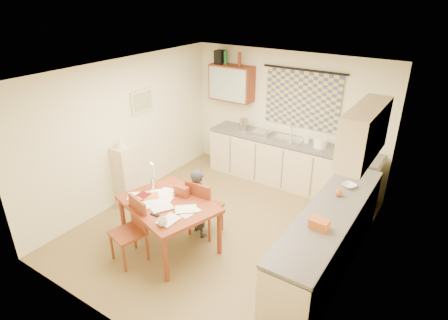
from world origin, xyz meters
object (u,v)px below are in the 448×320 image
Objects in this scene: counter_right at (328,239)px; person at (199,203)px; chair_far at (205,217)px; stove at (298,285)px; shelf_stand at (125,176)px; counter_back at (289,163)px; dining_table at (170,224)px.

counter_right is 2.63× the size of person.
stove is at bearing 155.79° from chair_far.
counter_right reaches higher than stove.
person is (-0.07, -0.06, 0.27)m from chair_far.
chair_far is at bearing 158.46° from stove.
stove is 0.82× the size of shelf_stand.
counter_back is 3.46× the size of chair_far.
person is 1.63m from shelf_stand.
dining_table is 1.54m from shelf_stand.
stove is (0.00, -1.02, -0.01)m from counter_right.
dining_table is at bearing 90.79° from person.
stove is at bearing -178.15° from person.
shelf_stand reaches higher than chair_far.
chair_far is 0.85× the size of person.
counter_back is at bearing 47.08° from shelf_stand.
person is (-1.91, -0.35, 0.11)m from counter_right.
counter_right is 2.25m from dining_table.
counter_right is 1.88× the size of dining_table.
chair_far is 1.71m from shelf_stand.
dining_table is at bearing -103.17° from counter_back.
shelf_stand is at bearing -1.03° from chair_far.
person is at bearing 160.77° from stove.
counter_back is at bearing 116.29° from stove.
stove is 2.03m from person.
counter_right is at bearing -148.43° from person.
dining_table is 1.65× the size of chair_far.
shelf_stand is (-3.54, 0.68, 0.10)m from stove.
counter_back is 3.04× the size of shelf_stand.
shelf_stand is at bearing 169.12° from stove.
chair_far reaches higher than stove.
counter_right is at bearing -52.84° from counter_back.
dining_table is (-2.09, 0.18, -0.06)m from stove.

